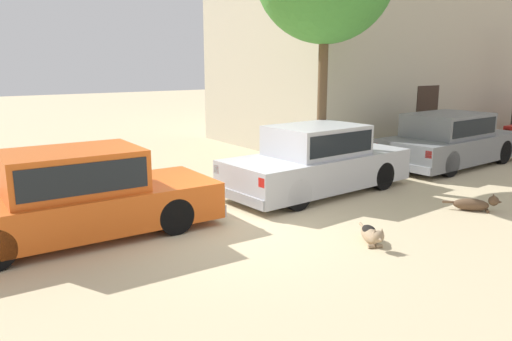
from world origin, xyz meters
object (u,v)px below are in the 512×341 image
Objects in this scene: stray_dog_tan at (475,204)px; parked_sedan_third at (449,139)px; stray_dog_spotted at (371,234)px; parked_sedan_nearest at (77,195)px; parked_sedan_second at (317,160)px.

parked_sedan_third is at bearing 91.15° from stray_dog_tan.
stray_dog_spotted is 3.02m from stray_dog_tan.
parked_sedan_second reaches higher than parked_sedan_nearest.
parked_sedan_nearest is at bearing -153.14° from stray_dog_tan.
parked_sedan_second is 3.33m from stray_dog_tan.
stray_dog_tan is at bearing -142.12° from parked_sedan_third.
parked_sedan_second is 3.31m from stray_dog_spotted.
stray_dog_tan is at bearing 119.59° from stray_dog_spotted.
parked_sedan_nearest is 4.83m from stray_dog_spotted.
parked_sedan_third is 5.19× the size of stray_dog_spotted.
parked_sedan_nearest is at bearing 175.88° from parked_sedan_second.
stray_dog_spotted is at bearing -37.50° from parked_sedan_nearest.
parked_sedan_nearest is 5.19m from parked_sedan_second.
parked_sedan_second is at bearing -177.72° from stray_dog_spotted.
parked_sedan_second is 5.01m from parked_sedan_third.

